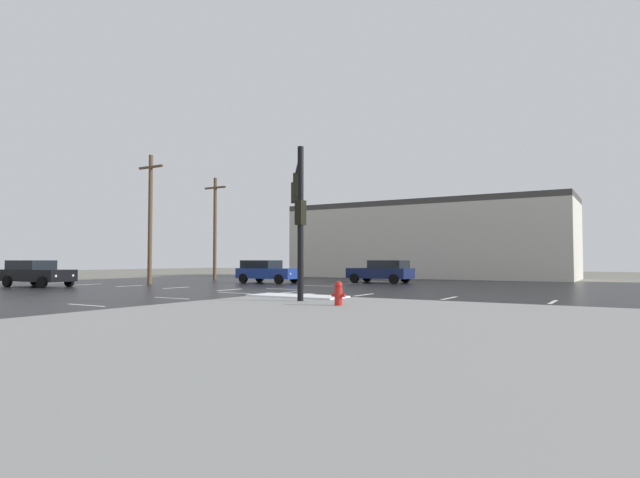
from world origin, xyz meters
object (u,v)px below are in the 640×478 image
sedan_black (37,273)px  fire_hydrant (338,293)px  sedan_navy (382,271)px  utility_pole_far (150,216)px  utility_pole_distant (215,226)px  traffic_signal_mast (298,201)px  sedan_blue (267,271)px

sedan_black → fire_hydrant: bearing=-14.0°
sedan_navy → utility_pole_far: 16.13m
utility_pole_distant → traffic_signal_mast: bearing=-39.8°
fire_hydrant → utility_pole_far: size_ratio=0.09×
sedan_black → sedan_blue: same height
fire_hydrant → utility_pole_far: (-19.18, 8.91, 3.98)m
traffic_signal_mast → sedan_blue: size_ratio=1.23×
sedan_black → utility_pole_distant: utility_pole_distant is taller
sedan_blue → utility_pole_far: bearing=-135.1°
fire_hydrant → sedan_black: bearing=171.8°
traffic_signal_mast → utility_pole_far: utility_pole_far is taller
traffic_signal_mast → fire_hydrant: 5.12m
fire_hydrant → sedan_black: sedan_black is taller
traffic_signal_mast → sedan_blue: 16.25m
fire_hydrant → sedan_navy: bearing=110.0°
fire_hydrant → sedan_navy: size_ratio=0.17×
utility_pole_far → traffic_signal_mast: bearing=-22.4°
traffic_signal_mast → sedan_navy: traffic_signal_mast is taller
sedan_blue → utility_pole_distant: 8.97m
sedan_navy → traffic_signal_mast: bearing=106.8°
traffic_signal_mast → fire_hydrant: traffic_signal_mast is taller
utility_pole_far → utility_pole_distant: (-2.01, 8.47, -0.12)m
sedan_black → sedan_navy: 21.94m
sedan_blue → utility_pole_far: 8.59m
sedan_black → utility_pole_far: size_ratio=0.54×
fire_hydrant → sedan_navy: (-6.76, 18.53, 0.32)m
sedan_black → utility_pole_distant: (1.30, 14.15, 3.55)m
sedan_navy → fire_hydrant: bearing=114.0°
sedan_navy → utility_pole_far: bearing=41.7°
sedan_black → sedan_blue: bearing=45.2°
traffic_signal_mast → utility_pole_distant: bearing=14.3°
sedan_black → sedan_navy: size_ratio=1.01×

